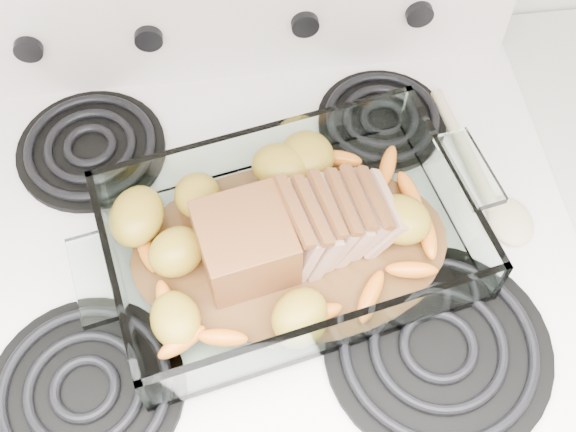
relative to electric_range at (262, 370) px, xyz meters
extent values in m
cube|color=white|center=(0.00, 0.00, -0.02)|extent=(0.76, 0.65, 0.92)
cube|color=white|center=(0.00, 0.00, 0.44)|extent=(0.78, 0.67, 0.02)
cube|color=white|center=(0.00, 0.29, 0.54)|extent=(0.76, 0.06, 0.18)
cylinder|color=black|center=(-0.19, -0.16, 0.46)|extent=(0.21, 0.21, 0.01)
cylinder|color=black|center=(0.19, -0.16, 0.46)|extent=(0.25, 0.25, 0.01)
cylinder|color=black|center=(-0.19, 0.16, 0.46)|extent=(0.19, 0.19, 0.01)
cylinder|color=black|center=(0.19, 0.16, 0.46)|extent=(0.17, 0.17, 0.01)
cylinder|color=black|center=(-0.25, 0.26, 0.54)|extent=(0.04, 0.02, 0.04)
cylinder|color=black|center=(-0.10, 0.26, 0.54)|extent=(0.04, 0.02, 0.04)
cylinder|color=black|center=(0.10, 0.26, 0.54)|extent=(0.04, 0.02, 0.04)
cylinder|color=black|center=(0.25, 0.26, 0.54)|extent=(0.04, 0.02, 0.04)
cube|color=white|center=(0.04, -0.02, 0.47)|extent=(0.40, 0.26, 0.01)
cube|color=white|center=(0.04, -0.15, 0.50)|extent=(0.40, 0.01, 0.07)
cube|color=white|center=(0.04, 0.10, 0.50)|extent=(0.40, 0.01, 0.07)
cube|color=white|center=(-0.15, -0.02, 0.50)|extent=(0.01, 0.26, 0.07)
cube|color=white|center=(0.24, -0.02, 0.50)|extent=(0.01, 0.26, 0.07)
cylinder|color=#523217|center=(0.04, -0.02, 0.47)|extent=(0.23, 0.23, 0.00)
cube|color=brown|center=(-0.01, -0.02, 0.51)|extent=(0.10, 0.10, 0.08)
cube|color=tan|center=(0.05, -0.02, 0.51)|extent=(0.04, 0.09, 0.08)
cube|color=tan|center=(0.07, -0.02, 0.51)|extent=(0.04, 0.09, 0.07)
cube|color=tan|center=(0.09, -0.02, 0.51)|extent=(0.04, 0.09, 0.07)
cube|color=tan|center=(0.11, -0.02, 0.50)|extent=(0.05, 0.09, 0.06)
cube|color=tan|center=(0.13, -0.02, 0.50)|extent=(0.05, 0.09, 0.06)
cube|color=tan|center=(0.14, -0.02, 0.50)|extent=(0.05, 0.09, 0.06)
ellipsoid|color=orange|center=(-0.11, -0.10, 0.48)|extent=(0.06, 0.02, 0.02)
ellipsoid|color=orange|center=(0.16, -0.10, 0.48)|extent=(0.06, 0.02, 0.02)
ellipsoid|color=orange|center=(0.21, 0.00, 0.48)|extent=(0.06, 0.02, 0.02)
ellipsoid|color=orange|center=(-0.12, 0.02, 0.48)|extent=(0.06, 0.02, 0.02)
ellipsoid|color=olive|center=(-0.12, 0.06, 0.49)|extent=(0.06, 0.06, 0.05)
ellipsoid|color=olive|center=(0.07, 0.07, 0.49)|extent=(0.06, 0.06, 0.05)
ellipsoid|color=olive|center=(0.17, -0.05, 0.49)|extent=(0.06, 0.06, 0.05)
cylinder|color=beige|center=(0.28, 0.10, 0.46)|extent=(0.04, 0.20, 0.02)
ellipsoid|color=beige|center=(0.31, -0.02, 0.46)|extent=(0.05, 0.07, 0.02)
camera|label=1|loc=(-0.01, -0.42, 1.21)|focal=45.00mm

